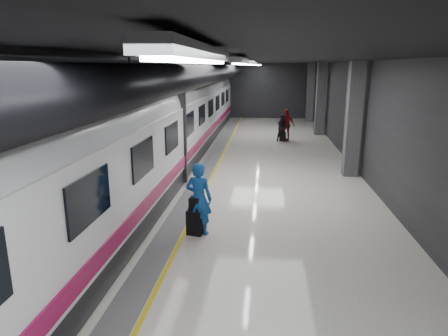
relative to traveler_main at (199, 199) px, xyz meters
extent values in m
plane|color=white|center=(0.55, 4.38, -0.96)|extent=(40.00, 40.00, 0.00)
cube|color=black|center=(0.55, 4.38, 3.54)|extent=(10.00, 40.00, 0.02)
cube|color=#28282B|center=(0.55, 24.38, 1.29)|extent=(10.00, 0.02, 4.50)
cube|color=#28282B|center=(-4.45, 4.38, 1.29)|extent=(0.02, 40.00, 4.50)
cube|color=#28282B|center=(5.55, 4.38, 1.29)|extent=(0.02, 40.00, 4.50)
cube|color=slate|center=(-0.80, 4.38, -0.96)|extent=(0.65, 39.80, 0.01)
cube|color=yellow|center=(-0.40, 4.38, -0.96)|extent=(0.10, 39.80, 0.01)
cylinder|color=black|center=(-0.75, 4.38, 2.99)|extent=(0.80, 38.00, 0.80)
cube|color=silver|center=(1.15, -6.62, 3.44)|extent=(0.22, 2.60, 0.10)
cube|color=silver|center=(1.15, -1.62, 3.44)|extent=(0.22, 2.60, 0.10)
cube|color=silver|center=(1.15, 3.38, 3.44)|extent=(0.22, 2.60, 0.10)
cube|color=silver|center=(1.15, 8.38, 3.44)|extent=(0.22, 2.60, 0.10)
cube|color=silver|center=(1.15, 13.38, 3.44)|extent=(0.22, 2.60, 0.10)
cube|color=silver|center=(1.15, 18.38, 3.44)|extent=(0.22, 2.60, 0.10)
cube|color=silver|center=(1.15, 22.38, 3.44)|extent=(0.22, 2.60, 0.10)
cube|color=#515154|center=(5.10, 6.38, 1.29)|extent=(0.55, 0.55, 4.50)
cube|color=#515154|center=(5.10, 16.38, 1.29)|extent=(0.55, 0.55, 4.50)
cube|color=#515154|center=(5.10, 22.38, 1.29)|extent=(0.55, 0.55, 4.50)
cube|color=black|center=(-2.70, 4.38, -0.61)|extent=(2.80, 38.00, 0.60)
cube|color=white|center=(-2.70, 4.38, 0.79)|extent=(2.90, 38.00, 2.20)
cylinder|color=white|center=(-2.70, 4.38, 1.74)|extent=(2.80, 38.00, 2.80)
cube|color=#930D44|center=(-1.23, 4.38, -0.01)|extent=(0.04, 38.00, 0.35)
cube|color=black|center=(-2.70, 4.38, 1.04)|extent=(3.05, 0.25, 3.80)
cube|color=black|center=(-1.23, -3.62, 1.19)|extent=(0.05, 1.60, 0.85)
cube|color=black|center=(-1.23, -0.62, 1.19)|extent=(0.05, 1.60, 0.85)
cube|color=black|center=(-1.23, 2.38, 1.19)|extent=(0.05, 1.60, 0.85)
cube|color=black|center=(-1.23, 5.38, 1.19)|extent=(0.05, 1.60, 0.85)
cube|color=black|center=(-1.23, 8.38, 1.19)|extent=(0.05, 1.60, 0.85)
cube|color=black|center=(-1.23, 11.38, 1.19)|extent=(0.05, 1.60, 0.85)
cube|color=black|center=(-1.23, 14.38, 1.19)|extent=(0.05, 1.60, 0.85)
cube|color=black|center=(-1.23, 17.38, 1.19)|extent=(0.05, 1.60, 0.85)
cube|color=black|center=(-1.23, 20.38, 1.19)|extent=(0.05, 1.60, 0.85)
imported|color=blue|center=(0.00, 0.00, 0.00)|extent=(0.78, 0.59, 1.93)
cube|color=black|center=(-0.10, -0.09, -0.64)|extent=(0.45, 0.34, 0.66)
cube|color=black|center=(-0.11, -0.09, -0.13)|extent=(0.28, 0.18, 0.35)
imported|color=black|center=(2.69, 13.56, -0.17)|extent=(0.92, 0.81, 1.59)
imported|color=maroon|center=(2.88, 13.94, -0.03)|extent=(1.17, 0.94, 1.86)
cube|color=black|center=(2.71, 13.69, -0.71)|extent=(0.40, 0.33, 0.51)
camera|label=1|loc=(1.67, -9.69, 3.34)|focal=32.00mm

